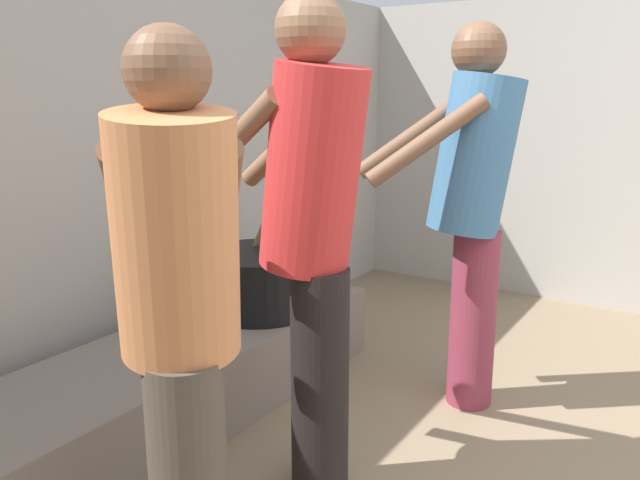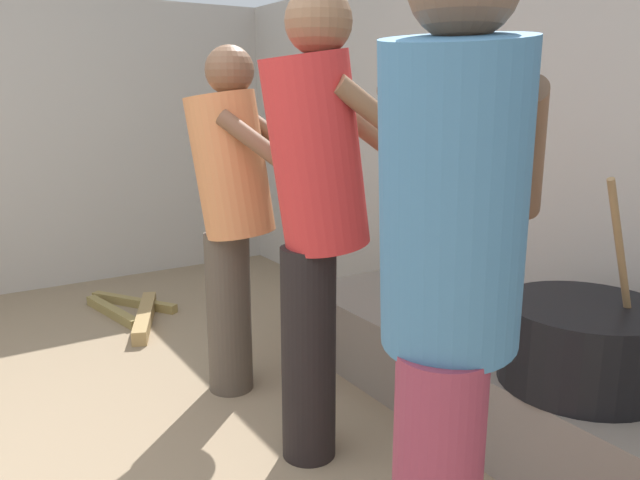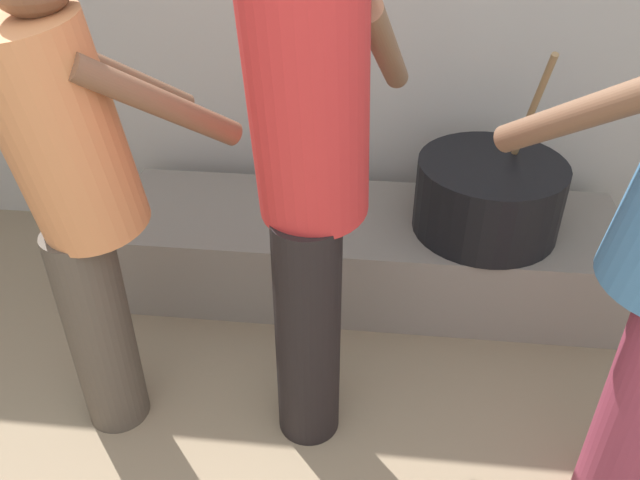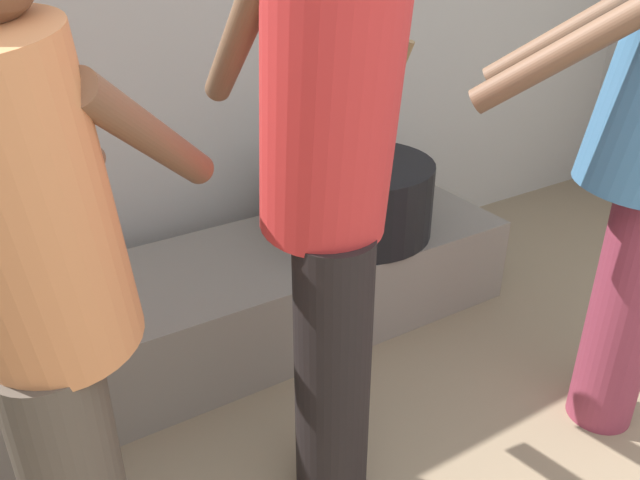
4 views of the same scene
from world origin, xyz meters
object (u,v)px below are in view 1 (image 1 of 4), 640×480
object	(u,v)px
cook_in_red_shirt	(312,221)
cook_in_blue_shirt	(472,196)
cooking_pot_main	(260,280)
cook_in_orange_shirt	(180,304)

from	to	relation	value
cook_in_red_shirt	cook_in_blue_shirt	bearing A→B (deg)	-14.25
cooking_pot_main	cook_in_blue_shirt	xyz separation A→B (m)	(0.28, -0.93, 0.45)
cook_in_blue_shirt	cook_in_orange_shirt	bearing A→B (deg)	172.81
cooking_pot_main	cook_in_blue_shirt	size ratio (longest dim) A/B	0.45
cook_in_red_shirt	cook_in_blue_shirt	xyz separation A→B (m)	(0.88, -0.22, -0.02)
cooking_pot_main	cook_in_orange_shirt	bearing A→B (deg)	-149.20
cooking_pot_main	cook_in_red_shirt	xyz separation A→B (m)	(-0.60, -0.70, 0.47)
cooking_pot_main	cook_in_blue_shirt	bearing A→B (deg)	-73.04
cook_in_red_shirt	cook_in_blue_shirt	size ratio (longest dim) A/B	1.01
cook_in_orange_shirt	cook_in_blue_shirt	xyz separation A→B (m)	(1.52, -0.19, 0.08)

